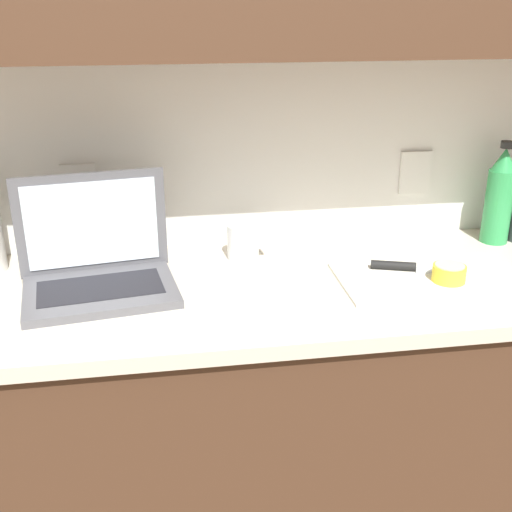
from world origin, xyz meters
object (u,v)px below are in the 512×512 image
at_px(knife, 409,267).
at_px(bottle_green_soda, 499,197).
at_px(cutting_board, 424,278).
at_px(lemon_half_cut, 449,273).
at_px(laptop, 97,263).
at_px(measuring_cup, 243,241).

bearing_deg(knife, bottle_green_soda, 47.14).
relative_size(cutting_board, lemon_half_cut, 5.25).
height_order(cutting_board, bottle_green_soda, bottle_green_soda).
relative_size(knife, lemon_half_cut, 3.56).
bearing_deg(cutting_board, lemon_half_cut, -32.89).
distance_m(knife, lemon_half_cut, 0.10).
bearing_deg(bottle_green_soda, laptop, -172.75).
distance_m(knife, measuring_cup, 0.43).
distance_m(laptop, lemon_half_cut, 0.83).
distance_m(knife, bottle_green_soda, 0.38).
bearing_deg(bottle_green_soda, lemon_half_cut, -134.81).
bearing_deg(laptop, bottle_green_soda, -0.74).
distance_m(cutting_board, measuring_cup, 0.46).
height_order(laptop, lemon_half_cut, laptop).
bearing_deg(lemon_half_cut, knife, 133.69).
xyz_separation_m(cutting_board, measuring_cup, (-0.41, 0.21, 0.04)).
xyz_separation_m(knife, lemon_half_cut, (0.07, -0.07, 0.01)).
xyz_separation_m(knife, measuring_cup, (-0.39, 0.17, 0.03)).
relative_size(laptop, lemon_half_cut, 4.78).
height_order(cutting_board, knife, knife).
distance_m(laptop, knife, 0.76).
relative_size(bottle_green_soda, measuring_cup, 2.75).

